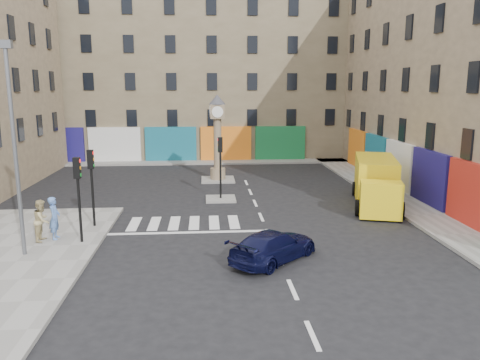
{
  "coord_description": "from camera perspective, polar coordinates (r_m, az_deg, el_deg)",
  "views": [
    {
      "loc": [
        -2.88,
        -19.65,
        6.77
      ],
      "look_at": [
        -1.11,
        4.09,
        2.0
      ],
      "focal_mm": 35.0,
      "sensor_mm": 36.0,
      "label": 1
    }
  ],
  "objects": [
    {
      "name": "traffic_light_left_near",
      "position": [
        20.99,
        -19.13,
        -0.7
      ],
      "size": [
        0.28,
        0.22,
        3.7
      ],
      "color": "black",
      "rests_on": "sidewalk_left"
    },
    {
      "name": "island_far",
      "position": [
        34.32,
        -2.71,
        0.05
      ],
      "size": [
        2.4,
        2.4,
        0.12
      ],
      "primitive_type": "cube",
      "color": "gray",
      "rests_on": "ground"
    },
    {
      "name": "clock_pillar",
      "position": [
        33.81,
        -2.76,
        5.85
      ],
      "size": [
        1.2,
        1.2,
        6.1
      ],
      "color": "#998464",
      "rests_on": "island_far"
    },
    {
      "name": "traffic_light_island",
      "position": [
        27.98,
        -2.41,
        2.73
      ],
      "size": [
        0.28,
        0.22,
        3.7
      ],
      "color": "black",
      "rests_on": "island_near"
    },
    {
      "name": "yellow_van",
      "position": [
        28.25,
        16.25,
        -0.27
      ],
      "size": [
        4.04,
        7.55,
        2.63
      ],
      "rotation": [
        0.0,
        0.0,
        -0.28
      ],
      "color": "yellow",
      "rests_on": "ground"
    },
    {
      "name": "traffic_light_left_far",
      "position": [
        23.27,
        -17.65,
        0.52
      ],
      "size": [
        0.28,
        0.22,
        3.7
      ],
      "color": "black",
      "rests_on": "sidewalk_left"
    },
    {
      "name": "pedestrian_blue",
      "position": [
        22.16,
        -21.68,
        -4.32
      ],
      "size": [
        0.49,
        0.72,
        1.9
      ],
      "primitive_type": "imported",
      "rotation": [
        0.0,
        0.0,
        1.63
      ],
      "color": "#5379BE",
      "rests_on": "sidewalk_left"
    },
    {
      "name": "pedestrian_tan",
      "position": [
        22.11,
        -22.99,
        -4.55
      ],
      "size": [
        0.72,
        0.91,
        1.83
      ],
      "primitive_type": "imported",
      "rotation": [
        0.0,
        0.0,
        1.55
      ],
      "color": "tan",
      "rests_on": "sidewalk_left"
    },
    {
      "name": "ground",
      "position": [
        20.98,
        3.9,
        -7.52
      ],
      "size": [
        120.0,
        120.0,
        0.0
      ],
      "primitive_type": "plane",
      "color": "black",
      "rests_on": "ground"
    },
    {
      "name": "sidewalk_far",
      "position": [
        42.4,
        -5.72,
        2.19
      ],
      "size": [
        32.0,
        2.4,
        0.15
      ],
      "primitive_type": "cube",
      "color": "gray",
      "rests_on": "ground"
    },
    {
      "name": "lamp_post",
      "position": [
        19.95,
        -25.85,
        4.51
      ],
      "size": [
        0.5,
        0.25,
        8.3
      ],
      "color": "#595B60",
      "rests_on": "sidewalk_left"
    },
    {
      "name": "island_near",
      "position": [
        28.47,
        -2.37,
        -2.31
      ],
      "size": [
        1.8,
        1.8,
        0.12
      ],
      "primitive_type": "cube",
      "color": "gray",
      "rests_on": "ground"
    },
    {
      "name": "building_far",
      "position": [
        47.69,
        -5.76,
        13.35
      ],
      "size": [
        32.0,
        10.0,
        17.0
      ],
      "primitive_type": "cube",
      "color": "#7F7155",
      "rests_on": "ground"
    },
    {
      "name": "sidewalk_right",
      "position": [
        32.53,
        16.7,
        -1.03
      ],
      "size": [
        2.6,
        30.0,
        0.15
      ],
      "primitive_type": "cube",
      "color": "gray",
      "rests_on": "ground"
    },
    {
      "name": "navy_sedan",
      "position": [
        18.63,
        4.15,
        -8.01
      ],
      "size": [
        4.19,
        4.16,
        1.22
      ],
      "primitive_type": "imported",
      "rotation": [
        0.0,
        0.0,
        2.35
      ],
      "color": "black",
      "rests_on": "ground"
    }
  ]
}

